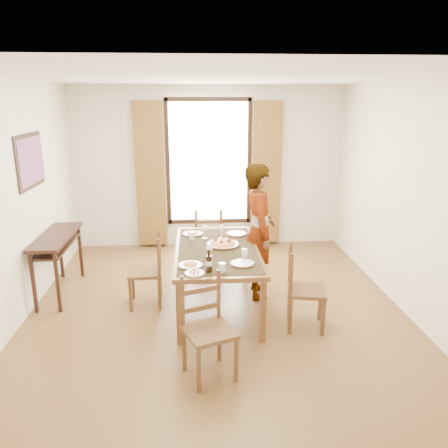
{
  "coord_description": "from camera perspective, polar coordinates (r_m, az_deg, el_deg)",
  "views": [
    {
      "loc": [
        -0.25,
        -4.86,
        2.48
      ],
      "look_at": [
        0.11,
        0.27,
        1.0
      ],
      "focal_mm": 35.0,
      "sensor_mm": 36.0,
      "label": 1
    }
  ],
  "objects": [
    {
      "name": "ground",
      "position": [
        5.46,
        -0.94,
        -10.95
      ],
      "size": [
        5.0,
        5.0,
        0.0
      ],
      "primitive_type": "plane",
      "color": "#4C3217",
      "rests_on": "ground"
    },
    {
      "name": "room_shell",
      "position": [
        5.08,
        -1.15,
        5.42
      ],
      "size": [
        4.6,
        5.1,
        2.74
      ],
      "color": "silver",
      "rests_on": "ground"
    },
    {
      "name": "console_table",
      "position": [
        6.02,
        -21.01,
        -2.41
      ],
      "size": [
        0.38,
        1.2,
        0.8
      ],
      "color": "black",
      "rests_on": "ground"
    },
    {
      "name": "dining_table",
      "position": [
        5.25,
        -0.94,
        -3.83
      ],
      "size": [
        0.99,
        1.82,
        0.76
      ],
      "color": "brown",
      "rests_on": "ground"
    },
    {
      "name": "chair_west",
      "position": [
        5.47,
        -9.92,
        -6.28
      ],
      "size": [
        0.42,
        0.42,
        0.91
      ],
      "rotation": [
        0.0,
        0.0,
        -1.52
      ],
      "color": "brown",
      "rests_on": "ground"
    },
    {
      "name": "chair_north",
      "position": [
        6.52,
        -2.04,
        -2.17
      ],
      "size": [
        0.42,
        0.42,
        0.95
      ],
      "rotation": [
        0.0,
        0.0,
        3.14
      ],
      "color": "brown",
      "rests_on": "ground"
    },
    {
      "name": "chair_south",
      "position": [
        4.1,
        -2.12,
        -13.76
      ],
      "size": [
        0.55,
        0.55,
        0.95
      ],
      "rotation": [
        0.0,
        0.0,
        0.37
      ],
      "color": "brown",
      "rests_on": "ground"
    },
    {
      "name": "chair_east",
      "position": [
        4.96,
        10.33,
        -8.62
      ],
      "size": [
        0.48,
        0.48,
        0.93
      ],
      "rotation": [
        0.0,
        0.0,
        1.38
      ],
      "color": "brown",
      "rests_on": "ground"
    },
    {
      "name": "man",
      "position": [
        5.53,
        4.61,
        -1.0
      ],
      "size": [
        0.64,
        0.43,
        1.73
      ],
      "primitive_type": "imported",
      "rotation": [
        0.0,
        0.0,
        1.56
      ],
      "color": "gray",
      "rests_on": "ground"
    },
    {
      "name": "plate_sw",
      "position": [
        4.69,
        -4.43,
        -5.2
      ],
      "size": [
        0.27,
        0.27,
        0.05
      ],
      "primitive_type": null,
      "color": "silver",
      "rests_on": "dining_table"
    },
    {
      "name": "plate_se",
      "position": [
        4.73,
        2.45,
        -4.97
      ],
      "size": [
        0.27,
        0.27,
        0.05
      ],
      "primitive_type": null,
      "color": "silver",
      "rests_on": "dining_table"
    },
    {
      "name": "plate_nw",
      "position": [
        5.76,
        -4.11,
        -1.11
      ],
      "size": [
        0.27,
        0.27,
        0.05
      ],
      "primitive_type": null,
      "color": "silver",
      "rests_on": "dining_table"
    },
    {
      "name": "plate_ne",
      "position": [
        5.75,
        1.65,
        -1.11
      ],
      "size": [
        0.27,
        0.27,
        0.05
      ],
      "primitive_type": null,
      "color": "silver",
      "rests_on": "dining_table"
    },
    {
      "name": "pasta_platter",
      "position": [
        5.31,
        -0.19,
        -2.31
      ],
      "size": [
        0.4,
        0.4,
        0.1
      ],
      "primitive_type": null,
      "color": "#C55319",
      "rests_on": "dining_table"
    },
    {
      "name": "caprese_plate",
      "position": [
        4.49,
        -3.88,
        -6.28
      ],
      "size": [
        0.2,
        0.2,
        0.04
      ],
      "primitive_type": null,
      "color": "silver",
      "rests_on": "dining_table"
    },
    {
      "name": "wine_glass_a",
      "position": [
        4.85,
        -1.9,
        -3.62
      ],
      "size": [
        0.08,
        0.08,
        0.18
      ],
      "primitive_type": null,
      "color": "white",
      "rests_on": "dining_table"
    },
    {
      "name": "wine_glass_b",
      "position": [
        5.56,
        -0.3,
        -0.99
      ],
      "size": [
        0.08,
        0.08,
        0.18
      ],
      "primitive_type": null,
      "color": "white",
      "rests_on": "dining_table"
    },
    {
      "name": "wine_glass_c",
      "position": [
        5.56,
        -2.53,
        -1.03
      ],
      "size": [
        0.08,
        0.08,
        0.18
      ],
      "primitive_type": null,
      "color": "white",
      "rests_on": "dining_table"
    },
    {
      "name": "tumbler_a",
      "position": [
        4.92,
        2.72,
        -3.85
      ],
      "size": [
        0.07,
        0.07,
        0.1
      ],
      "primitive_type": "cylinder",
      "color": "silver",
      "rests_on": "dining_table"
    },
    {
      "name": "tumbler_b",
      "position": [
        5.53,
        -4.22,
        -1.6
      ],
      "size": [
        0.07,
        0.07,
        0.1
      ],
      "primitive_type": "cylinder",
      "color": "silver",
      "rests_on": "dining_table"
    },
    {
      "name": "tumbler_c",
      "position": [
        4.51,
        -0.23,
        -5.7
      ],
      "size": [
        0.07,
        0.07,
        0.1
      ],
      "primitive_type": "cylinder",
      "color": "silver",
      "rests_on": "dining_table"
    },
    {
      "name": "wine_bottle",
      "position": [
        4.49,
        -1.98,
        -4.83
      ],
      "size": [
        0.07,
        0.07,
        0.25
      ],
      "primitive_type": null,
      "color": "black",
      "rests_on": "dining_table"
    }
  ]
}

